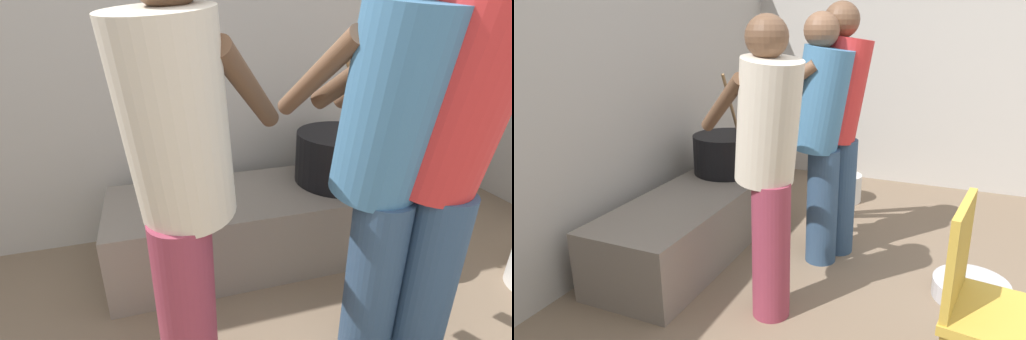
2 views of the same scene
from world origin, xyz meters
TOP-DOWN VIEW (x-y plane):
  - block_enclosure_rear at (0.00, 2.30)m, footprint 5.61×0.20m
  - block_enclosure_right at (2.71, 0.00)m, footprint 0.20×4.79m
  - hearth_ledge at (0.65, 1.78)m, footprint 1.81×0.60m
  - cooking_pot_main at (1.06, 1.79)m, footprint 0.51×0.51m
  - cook_in_cream_shirt at (0.09, 1.05)m, footprint 0.65×0.71m
  - cook_in_red_shirt at (0.92, 0.91)m, footprint 0.51×0.74m
  - cook_in_blue_shirt at (0.75, 0.98)m, footprint 0.40×0.69m
  - chair_yellow at (-0.23, 0.03)m, footprint 0.45×0.45m
  - bucket_white_plastic at (1.89, 1.07)m, footprint 0.30×0.30m
  - metal_mixing_bowl at (0.65, 0.03)m, footprint 0.42×0.42m

SIDE VIEW (x-z plane):
  - metal_mixing_bowl at x=0.65m, z-range 0.00..0.10m
  - bucket_white_plastic at x=1.89m, z-range 0.00..0.24m
  - hearth_ledge at x=0.65m, z-range 0.00..0.42m
  - chair_yellow at x=-0.23m, z-range 0.05..0.93m
  - cooking_pot_main at x=1.06m, z-range 0.20..0.94m
  - cook_in_cream_shirt at x=0.09m, z-range 0.11..1.65m
  - cook_in_blue_shirt at x=0.75m, z-range 0.11..1.68m
  - cook_in_red_shirt at x=0.92m, z-range 0.12..1.76m
  - block_enclosure_rear at x=0.00m, z-range 0.00..2.03m
  - block_enclosure_right at x=2.71m, z-range 0.00..2.03m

